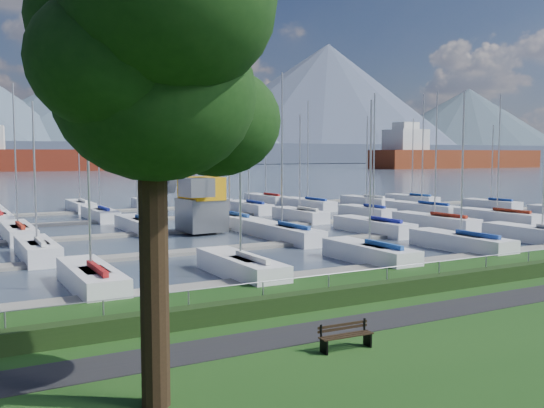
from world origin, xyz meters
TOP-DOWN VIEW (x-y plane):
  - path at (0.00, -3.00)m, footprint 160.00×2.00m
  - hedge at (0.00, -0.40)m, footprint 80.00×0.70m
  - fence at (0.00, 0.00)m, footprint 80.00×0.04m
  - docks at (0.00, 26.00)m, footprint 90.00×41.60m
  - bench_left at (-6.78, -5.02)m, footprint 1.82×0.50m
  - tree at (-13.30, -6.19)m, footprint 6.51×7.63m
  - crane at (1.03, 25.87)m, footprint 6.06×13.23m
  - cargo_ship_mid at (22.98, 216.07)m, footprint 90.02×28.84m
  - cargo_ship_east at (178.93, 174.99)m, footprint 84.61×20.27m
  - sailboat_fleet at (-2.28, 29.20)m, footprint 75.84×49.38m

SIDE VIEW (x-z plane):
  - docks at x=0.00m, z-range -0.34..-0.09m
  - path at x=0.00m, z-range -0.01..0.03m
  - hedge at x=0.00m, z-range 0.00..0.70m
  - bench_left at x=-6.78m, z-range -0.01..0.84m
  - fence at x=0.00m, z-range 1.18..1.22m
  - cargo_ship_mid at x=22.98m, z-range -7.10..14.40m
  - cargo_ship_east at x=178.93m, z-range -7.05..14.45m
  - sailboat_fleet at x=-2.28m, z-range -1.16..11.76m
  - crane at x=1.03m, z-range -5.85..16.50m
  - tree at x=-13.30m, z-range 2.53..14.39m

